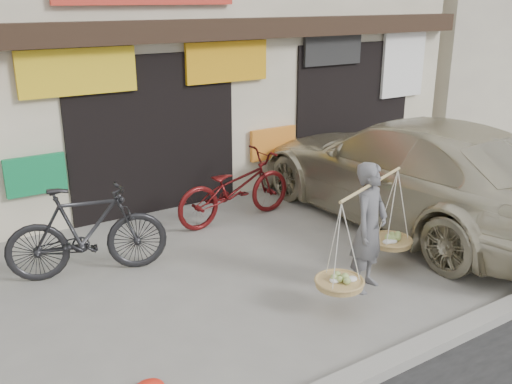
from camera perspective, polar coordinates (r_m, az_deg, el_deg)
ground at (r=7.43m, az=1.44°, el=-9.79°), size 70.00×70.00×0.00m
kerb at (r=6.11m, az=12.59°, el=-16.64°), size 70.00×0.25×0.12m
shophouse_block at (r=12.34m, az=-16.37°, el=17.64°), size 14.00×6.32×7.00m
neighbor_east at (r=21.19m, az=22.22°, el=16.58°), size 12.00×7.00×6.40m
street_vendor at (r=7.29m, az=11.23°, el=-3.95°), size 1.95×1.09×1.68m
bike_1 at (r=7.89m, az=-16.54°, el=-3.77°), size 2.18×1.11×1.26m
bike_2 at (r=9.46m, az=-2.14°, el=0.44°), size 2.22×0.89×1.14m
suv at (r=9.68m, az=15.05°, el=2.07°), size 2.44×6.01×1.74m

